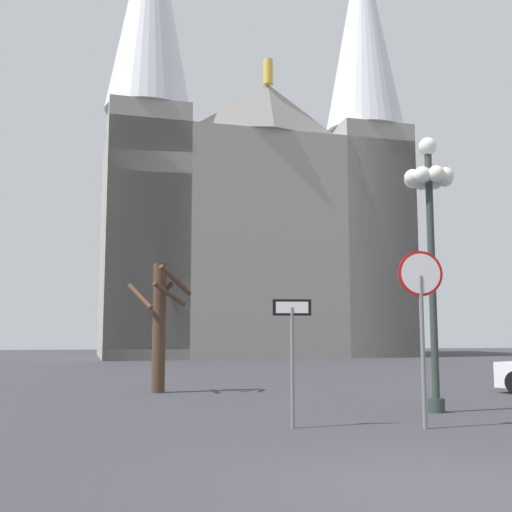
{
  "coord_description": "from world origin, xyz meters",
  "views": [
    {
      "loc": [
        -3.05,
        -6.84,
        1.69
      ],
      "look_at": [
        1.13,
        19.83,
        5.0
      ],
      "focal_mm": 44.16,
      "sensor_mm": 36.0,
      "label": 1
    }
  ],
  "objects_px": {
    "street_lamp": "(430,210)",
    "bare_tree": "(159,322)",
    "one_way_arrow_sign": "(292,343)",
    "stop_sign": "(421,302)",
    "cathedral": "(254,206)"
  },
  "relations": [
    {
      "from": "stop_sign",
      "to": "one_way_arrow_sign",
      "type": "height_order",
      "value": "stop_sign"
    },
    {
      "from": "bare_tree",
      "to": "one_way_arrow_sign",
      "type": "bearing_deg",
      "value": -71.71
    },
    {
      "from": "street_lamp",
      "to": "bare_tree",
      "type": "xyz_separation_m",
      "value": [
        -5.89,
        5.43,
        -2.42
      ]
    },
    {
      "from": "one_way_arrow_sign",
      "to": "street_lamp",
      "type": "xyz_separation_m",
      "value": [
        3.52,
        1.72,
        2.9
      ]
    },
    {
      "from": "stop_sign",
      "to": "one_way_arrow_sign",
      "type": "relative_size",
      "value": 1.38
    },
    {
      "from": "stop_sign",
      "to": "bare_tree",
      "type": "xyz_separation_m",
      "value": [
        -4.67,
        7.58,
        -0.26
      ]
    },
    {
      "from": "cathedral",
      "to": "bare_tree",
      "type": "bearing_deg",
      "value": -104.34
    },
    {
      "from": "cathedral",
      "to": "stop_sign",
      "type": "bearing_deg",
      "value": -93.67
    },
    {
      "from": "stop_sign",
      "to": "cathedral",
      "type": "bearing_deg",
      "value": 86.33
    },
    {
      "from": "one_way_arrow_sign",
      "to": "bare_tree",
      "type": "distance_m",
      "value": 7.55
    },
    {
      "from": "stop_sign",
      "to": "street_lamp",
      "type": "relative_size",
      "value": 0.52
    },
    {
      "from": "cathedral",
      "to": "stop_sign",
      "type": "relative_size",
      "value": 10.6
    },
    {
      "from": "one_way_arrow_sign",
      "to": "street_lamp",
      "type": "bearing_deg",
      "value": 26.07
    },
    {
      "from": "stop_sign",
      "to": "bare_tree",
      "type": "distance_m",
      "value": 8.91
    },
    {
      "from": "bare_tree",
      "to": "stop_sign",
      "type": "bearing_deg",
      "value": -58.34
    }
  ]
}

